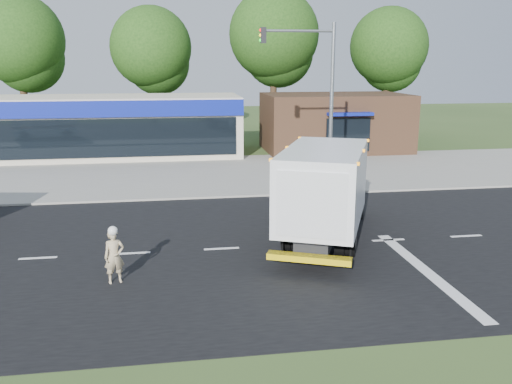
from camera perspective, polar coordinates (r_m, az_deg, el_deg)
ground at (r=19.14m, az=5.37°, el=-5.54°), size 120.00×120.00×0.00m
road_asphalt at (r=19.13m, az=5.37°, el=-5.52°), size 60.00×14.00×0.02m
sidewalk at (r=26.83m, az=1.14°, el=0.25°), size 60.00×2.40×0.12m
parking_apron at (r=32.44m, az=-0.62°, el=2.51°), size 60.00×9.00×0.02m
lane_markings at (r=18.29m, az=10.54°, el=-6.58°), size 55.20×7.00×0.01m
ems_box_truck at (r=19.31m, az=7.45°, el=0.73°), size 5.29×8.10×3.45m
emergency_worker at (r=16.15m, az=-14.69°, el=-6.44°), size 0.66×0.52×1.71m
retail_strip_mall at (r=37.95m, az=-15.62°, el=6.69°), size 18.00×6.20×4.00m
brown_storefront at (r=39.45m, az=8.31°, el=7.28°), size 10.00×6.70×4.00m
traffic_signal_pole at (r=26.07m, az=6.61°, el=10.59°), size 3.51×0.25×8.00m
background_trees at (r=45.84m, az=-4.33°, el=14.98°), size 36.77×7.39×12.10m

